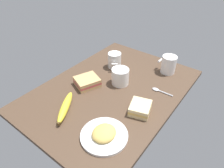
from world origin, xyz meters
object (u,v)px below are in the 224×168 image
Objects in this scene: banana at (65,107)px; coffee_mug_black at (115,60)px; plate_of_food at (104,134)px; coffee_mug_milky at (169,64)px; spoon at (159,91)px; coffee_mug_spare at (120,76)px; sandwich_side at (87,82)px; sandwich_main at (140,108)px.

coffee_mug_black is at bearing 5.96° from banana.
coffee_mug_milky is at bearing 0.37° from plate_of_food.
coffee_mug_milky reaches higher than spoon.
banana is (1.10, 23.56, 0.47)cm from plate_of_food.
coffee_mug_milky is at bearing -31.12° from coffee_mug_spare.
coffee_mug_black reaches higher than sandwich_side.
coffee_mug_spare is at bearing 107.86° from spoon.
coffee_mug_black is at bearing -1.20° from sandwich_side.
coffee_mug_milky reaches higher than plate_of_food.
banana reaches higher than spoon.
sandwich_main is (-23.74, -32.06, -2.50)cm from coffee_mug_black.
plate_of_food is at bearing 174.11° from spoon.
banana is (-57.35, 23.19, -3.43)cm from coffee_mug_milky.
coffee_mug_milky is 0.70× the size of sandwich_side.
coffee_mug_spare is 32.87cm from banana.
sandwich_main is 0.81× the size of sandwich_side.
coffee_mug_milky is at bearing 6.56° from sandwich_main.
plate_of_food is at bearing -154.38° from coffee_mug_spare.
banana is (-31.82, 7.78, -2.74)cm from coffee_mug_spare.
coffee_mug_black is 0.80× the size of sandwich_main.
banana is at bearing 166.27° from coffee_mug_spare.
coffee_mug_milky reaches higher than sandwich_main.
coffee_mug_black reaches higher than coffee_mug_spare.
banana is 47.17cm from spoon.
sandwich_side is (-23.30, 0.49, -2.50)cm from coffee_mug_black.
coffee_mug_spare reaches higher than banana.
sandwich_main is at bearing -90.78° from sandwich_side.
spoon is at bearing -5.89° from plate_of_food.
coffee_mug_spare is 17.61cm from sandwich_side.
coffee_mug_black is at bearing 81.14° from spoon.
plate_of_food is at bearing -92.67° from banana.
coffee_mug_black is 32.80cm from spoon.
spoon is (18.73, -0.07, -1.82)cm from sandwich_main.
coffee_mug_milky is 29.82cm from coffee_mug_spare.
coffee_mug_black reaches higher than banana.
sandwich_side is 0.76× the size of banana.
coffee_mug_black is at bearing 47.15° from coffee_mug_spare.
coffee_mug_black is 0.93× the size of coffee_mug_milky.
banana is at bearing 157.99° from coffee_mug_milky.
plate_of_food reaches higher than spoon.
sandwich_main is (-12.34, -19.76, -2.31)cm from coffee_mug_spare.
coffee_mug_milky is at bearing -36.99° from sandwich_side.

